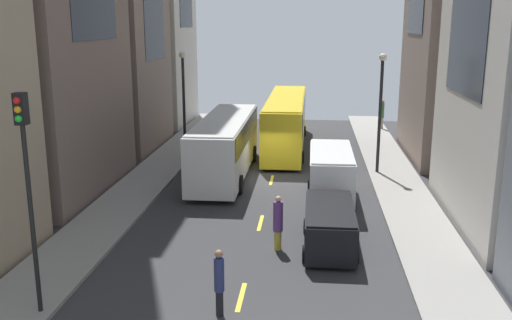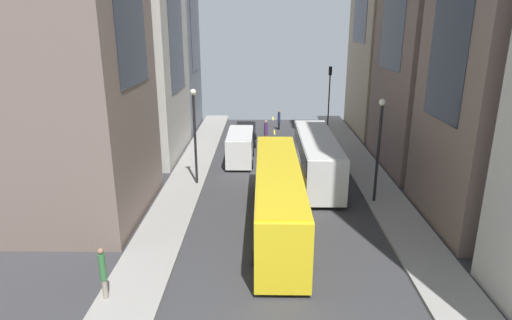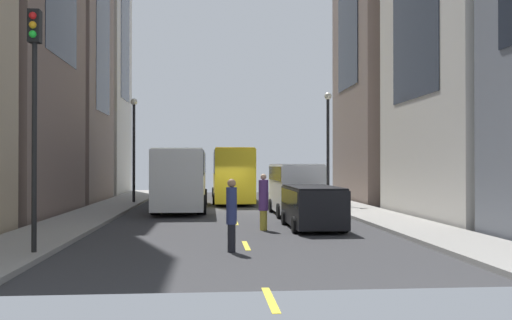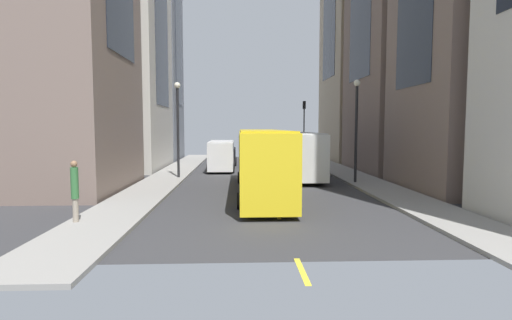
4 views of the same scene
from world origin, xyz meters
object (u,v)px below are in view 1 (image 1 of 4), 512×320
delivery_van_white (331,172)px  city_bus_white (225,141)px  car_black_0 (330,223)px  pedestrian_crossing_mid (382,113)px  streetcar_yellow (286,118)px  traffic_light_near_corner (26,166)px  pedestrian_walking_far (278,222)px  pedestrian_waiting_curb (219,280)px

delivery_van_white → city_bus_white: bearing=143.6°
car_black_0 → pedestrian_crossing_mid: (4.91, 25.25, 0.44)m
streetcar_yellow → traffic_light_near_corner: traffic_light_near_corner is taller
delivery_van_white → car_black_0: 5.95m
pedestrian_crossing_mid → pedestrian_walking_far: bearing=52.6°
streetcar_yellow → pedestrian_waiting_curb: streetcar_yellow is taller
streetcar_yellow → traffic_light_near_corner: size_ratio=2.12×
streetcar_yellow → pedestrian_crossing_mid: streetcar_yellow is taller
streetcar_yellow → pedestrian_walking_far: 18.48m
city_bus_white → streetcar_yellow: 8.35m
streetcar_yellow → pedestrian_waiting_curb: (-0.89, -23.76, -0.97)m
streetcar_yellow → traffic_light_near_corner: 25.22m
streetcar_yellow → delivery_van_white: streetcar_yellow is taller
city_bus_white → pedestrian_crossing_mid: (10.57, 14.99, -0.57)m
city_bus_white → pedestrian_crossing_mid: bearing=54.8°
city_bus_white → traffic_light_near_corner: traffic_light_near_corner is taller
city_bus_white → streetcar_yellow: size_ratio=0.81×
delivery_van_white → pedestrian_waiting_curb: (-3.66, -11.68, -0.36)m
delivery_van_white → pedestrian_waiting_curb: size_ratio=2.62×
pedestrian_waiting_curb → city_bus_white: bearing=-20.1°
delivery_van_white → pedestrian_walking_far: 6.75m
car_black_0 → pedestrian_walking_far: pedestrian_walking_far is taller
pedestrian_crossing_mid → traffic_light_near_corner: (-13.77, -31.53, 3.26)m
streetcar_yellow → car_black_0: (2.55, -18.00, -1.13)m
delivery_van_white → traffic_light_near_corner: (-9.07, -12.21, 3.18)m
pedestrian_waiting_curb → traffic_light_near_corner: size_ratio=0.32×
car_black_0 → traffic_light_near_corner: (-8.86, -6.28, 3.70)m
streetcar_yellow → car_black_0: 18.22m
pedestrian_waiting_curb → delivery_van_white: bearing=-45.3°
pedestrian_walking_far → traffic_light_near_corner: traffic_light_near_corner is taller
pedestrian_crossing_mid → delivery_van_white: bearing=54.0°
streetcar_yellow → pedestrian_walking_far: size_ratio=6.43×
car_black_0 → pedestrian_waiting_curb: pedestrian_waiting_curb is taller
pedestrian_crossing_mid → pedestrian_walking_far: (-6.91, -25.69, -0.29)m
pedestrian_walking_far → delivery_van_white: bearing=172.2°
car_black_0 → pedestrian_crossing_mid: size_ratio=2.04×
streetcar_yellow → pedestrian_crossing_mid: size_ratio=6.00×
streetcar_yellow → city_bus_white: bearing=-111.8°
streetcar_yellow → car_black_0: bearing=-81.9°
pedestrian_crossing_mid → pedestrian_waiting_curb: pedestrian_crossing_mid is taller
car_black_0 → pedestrian_waiting_curb: size_ratio=2.25×
car_black_0 → traffic_light_near_corner: traffic_light_near_corner is taller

